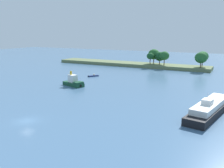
{
  "coord_description": "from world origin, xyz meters",
  "views": [
    {
      "loc": [
        38.93,
        -34.62,
        18.3
      ],
      "look_at": [
        0.82,
        36.85,
        1.2
      ],
      "focal_mm": 39.19,
      "sensor_mm": 36.0,
      "label": 1
    }
  ],
  "objects": [
    {
      "name": "ground_plane",
      "position": [
        0.0,
        0.0,
        0.0
      ],
      "size": [
        400.0,
        400.0,
        0.0
      ],
      "primitive_type": "plane",
      "color": "#476B8E"
    },
    {
      "name": "treeline_island",
      "position": [
        -9.22,
        91.29,
        2.63
      ],
      "size": [
        87.52,
        12.41,
        9.51
      ],
      "color": "#66754C",
      "rests_on": "ground"
    },
    {
      "name": "small_motorboat",
      "position": [
        -16.36,
        52.11,
        0.24
      ],
      "size": [
        3.69,
        4.7,
        0.92
      ],
      "color": "navy",
      "rests_on": "ground"
    },
    {
      "name": "white_riverboat",
      "position": [
        33.68,
        23.24,
        1.4
      ],
      "size": [
        8.36,
        23.03,
        5.49
      ],
      "color": "black",
      "rests_on": "ground"
    },
    {
      "name": "tugboat",
      "position": [
        -12.3,
        32.82,
        1.29
      ],
      "size": [
        9.19,
        5.96,
        5.04
      ],
      "color": "#19472D",
      "rests_on": "ground"
    }
  ]
}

